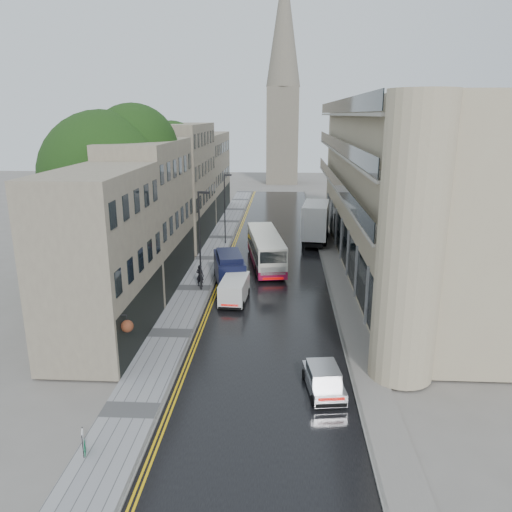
# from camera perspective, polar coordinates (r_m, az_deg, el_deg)

# --- Properties ---
(ground) EXTENTS (200.00, 200.00, 0.00)m
(ground) POSITION_cam_1_polar(r_m,az_deg,el_deg) (21.35, 0.08, -21.71)
(ground) COLOR slate
(ground) RESTS_ON ground
(road) EXTENTS (9.00, 85.00, 0.02)m
(road) POSITION_cam_1_polar(r_m,az_deg,el_deg) (46.27, 1.93, -0.46)
(road) COLOR black
(road) RESTS_ON ground
(left_sidewalk) EXTENTS (2.70, 85.00, 0.12)m
(left_sidewalk) POSITION_cam_1_polar(r_m,az_deg,el_deg) (46.73, -5.25, -0.29)
(left_sidewalk) COLOR gray
(left_sidewalk) RESTS_ON ground
(right_sidewalk) EXTENTS (1.80, 85.00, 0.12)m
(right_sidewalk) POSITION_cam_1_polar(r_m,az_deg,el_deg) (46.46, 8.61, -0.50)
(right_sidewalk) COLOR slate
(right_sidewalk) RESTS_ON ground
(old_shop_row) EXTENTS (4.50, 56.00, 12.00)m
(old_shop_row) POSITION_cam_1_polar(r_m,az_deg,el_deg) (48.53, -9.25, 7.36)
(old_shop_row) COLOR gray
(old_shop_row) RESTS_ON ground
(modern_block) EXTENTS (8.00, 40.00, 14.00)m
(modern_block) POSITION_cam_1_polar(r_m,az_deg,el_deg) (44.31, 15.53, 7.50)
(modern_block) COLOR tan
(modern_block) RESTS_ON ground
(church_spire) EXTENTS (6.40, 6.40, 40.00)m
(church_spire) POSITION_cam_1_polar(r_m,az_deg,el_deg) (99.13, 3.13, 19.90)
(church_spire) COLOR #726B5A
(church_spire) RESTS_ON ground
(tree_near) EXTENTS (10.56, 10.56, 13.89)m
(tree_near) POSITION_cam_1_polar(r_m,az_deg,el_deg) (39.72, -16.69, 6.42)
(tree_near) COLOR black
(tree_near) RESTS_ON ground
(tree_far) EXTENTS (9.24, 9.24, 12.46)m
(tree_far) POSITION_cam_1_polar(r_m,az_deg,el_deg) (52.03, -11.55, 8.07)
(tree_far) COLOR black
(tree_far) RESTS_ON ground
(cream_bus) EXTENTS (3.92, 10.61, 2.83)m
(cream_bus) POSITION_cam_1_polar(r_m,az_deg,el_deg) (41.51, 0.08, -0.33)
(cream_bus) COLOR white
(cream_bus) RESTS_ON road
(white_lorry) EXTENTS (3.40, 8.39, 4.28)m
(white_lorry) POSITION_cam_1_polar(r_m,az_deg,el_deg) (50.88, 5.46, 3.48)
(white_lorry) COLOR white
(white_lorry) RESTS_ON road
(silver_hatchback) EXTENTS (1.97, 3.66, 1.31)m
(silver_hatchback) POSITION_cam_1_polar(r_m,az_deg,el_deg) (23.94, 6.66, -15.28)
(silver_hatchback) COLOR #A8A7AC
(silver_hatchback) RESTS_ON road
(white_van) EXTENTS (1.95, 4.07, 1.80)m
(white_van) POSITION_cam_1_polar(r_m,az_deg,el_deg) (34.64, -4.15, -4.61)
(white_van) COLOR silver
(white_van) RESTS_ON road
(navy_van) EXTENTS (3.12, 5.54, 2.66)m
(navy_van) POSITION_cam_1_polar(r_m,az_deg,el_deg) (37.77, -4.26, -2.16)
(navy_van) COLOR black
(navy_van) RESTS_ON road
(pedestrian) EXTENTS (0.73, 0.58, 1.73)m
(pedestrian) POSITION_cam_1_polar(r_m,az_deg,el_deg) (38.89, -6.42, -2.25)
(pedestrian) COLOR black
(pedestrian) RESTS_ON left_sidewalk
(lamp_post_near) EXTENTS (0.86, 0.27, 7.51)m
(lamp_post_near) POSITION_cam_1_polar(r_m,az_deg,el_deg) (37.37, -6.44, 1.61)
(lamp_post_near) COLOR black
(lamp_post_near) RESTS_ON left_sidewalk
(lamp_post_far) EXTENTS (0.81, 0.26, 7.09)m
(lamp_post_far) POSITION_cam_1_polar(r_m,az_deg,el_deg) (51.17, -3.59, 5.32)
(lamp_post_far) COLOR black
(lamp_post_far) RESTS_ON left_sidewalk
(estate_sign) EXTENTS (0.27, 0.56, 0.95)m
(estate_sign) POSITION_cam_1_polar(r_m,az_deg,el_deg) (22.00, -19.16, -19.51)
(estate_sign) COLOR silver
(estate_sign) RESTS_ON left_sidewalk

